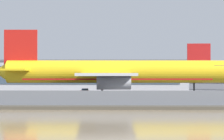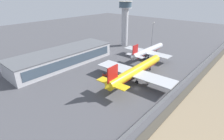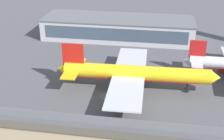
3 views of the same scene
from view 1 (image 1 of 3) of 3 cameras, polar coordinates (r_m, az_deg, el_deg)
The scene contains 6 objects.
ground_plane at distance 88.56m, azimuth -4.65°, elevation -4.06°, with size 500.00×500.00×0.00m, color #4C4C51.
shoreline_seawall at distance 68.22m, azimuth -6.37°, elevation -4.88°, with size 320.00×3.00×0.50m.
perimeter_fence at distance 72.60m, azimuth -5.91°, elevation -3.75°, with size 280.00×0.10×2.71m.
cargo_jet_yellow at distance 93.83m, azimuth 0.22°, elevation -0.35°, with size 53.20×45.65×15.07m.
baggage_tug at distance 110.63m, azimuth -3.44°, elevation -2.94°, with size 3.32×3.46×1.80m.
terminal_building at distance 144.70m, azimuth -4.50°, elevation -0.73°, with size 70.68×22.13×9.94m.
Camera 1 is at (8.77, -87.96, 5.38)m, focal length 70.00 mm.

